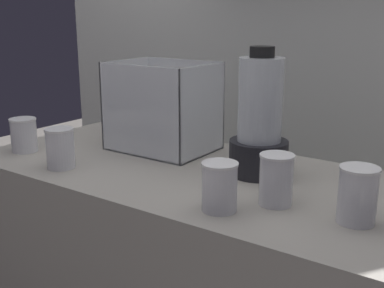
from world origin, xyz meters
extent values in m
cube|color=silver|center=(0.00, 0.77, 1.25)|extent=(2.60, 0.04, 2.50)
cube|color=white|center=(-0.21, 0.13, 0.90)|extent=(0.33, 0.25, 0.01)
cube|color=white|center=(-0.21, 0.01, 1.05)|extent=(0.33, 0.01, 0.30)
cube|color=white|center=(-0.21, 0.26, 1.05)|extent=(0.33, 0.01, 0.30)
cube|color=white|center=(-0.38, 0.13, 1.05)|extent=(0.01, 0.25, 0.30)
cube|color=white|center=(-0.05, 0.13, 1.05)|extent=(0.01, 0.25, 0.30)
cone|color=orange|center=(-0.18, 0.16, 0.92)|extent=(0.12, 0.12, 0.03)
cone|color=orange|center=(-0.16, 0.11, 0.92)|extent=(0.08, 0.16, 0.03)
cone|color=orange|center=(-0.23, 0.11, 0.93)|extent=(0.14, 0.13, 0.04)
cone|color=orange|center=(-0.18, 0.12, 0.92)|extent=(0.18, 0.12, 0.03)
cone|color=orange|center=(-0.27, 0.11, 0.95)|extent=(0.06, 0.17, 0.03)
cone|color=orange|center=(-0.15, 0.15, 0.96)|extent=(0.04, 0.17, 0.04)
cylinder|color=black|center=(0.18, 0.08, 0.95)|extent=(0.17, 0.17, 0.10)
cylinder|color=silver|center=(0.18, 0.08, 1.12)|extent=(0.13, 0.13, 0.24)
cylinder|color=orange|center=(0.18, 0.08, 1.02)|extent=(0.11, 0.11, 0.04)
cylinder|color=black|center=(0.18, 0.08, 1.25)|extent=(0.07, 0.07, 0.03)
cylinder|color=white|center=(-0.58, -0.16, 0.95)|extent=(0.08, 0.08, 0.11)
cylinder|color=red|center=(-0.58, -0.16, 0.94)|extent=(0.08, 0.08, 0.08)
cylinder|color=white|center=(-0.58, -0.16, 1.01)|extent=(0.09, 0.09, 0.01)
cylinder|color=white|center=(-0.34, -0.21, 0.96)|extent=(0.08, 0.08, 0.12)
cylinder|color=red|center=(-0.34, -0.21, 0.93)|extent=(0.08, 0.08, 0.07)
cylinder|color=white|center=(-0.34, -0.21, 1.02)|extent=(0.09, 0.09, 0.01)
cylinder|color=white|center=(0.23, -0.21, 0.96)|extent=(0.08, 0.08, 0.11)
cylinder|color=orange|center=(0.23, -0.21, 0.93)|extent=(0.08, 0.08, 0.06)
cylinder|color=white|center=(0.23, -0.21, 1.01)|extent=(0.09, 0.09, 0.01)
cylinder|color=white|center=(0.32, -0.10, 0.96)|extent=(0.08, 0.08, 0.12)
cylinder|color=red|center=(0.32, -0.10, 0.95)|extent=(0.08, 0.08, 0.10)
cylinder|color=white|center=(0.32, -0.10, 1.02)|extent=(0.08, 0.08, 0.01)
cylinder|color=white|center=(0.51, -0.10, 0.96)|extent=(0.09, 0.09, 0.12)
cylinder|color=orange|center=(0.51, -0.10, 0.94)|extent=(0.08, 0.08, 0.08)
cylinder|color=white|center=(0.51, -0.10, 1.03)|extent=(0.09, 0.09, 0.01)
camera|label=1|loc=(0.79, -1.13, 1.35)|focal=45.35mm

